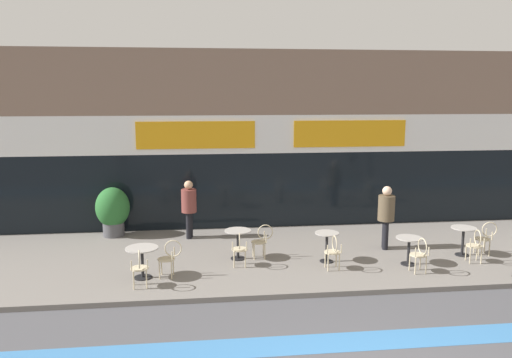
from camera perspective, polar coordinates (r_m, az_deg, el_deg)
name	(u,v)px	position (r m, az deg, el deg)	size (l,w,h in m)	color
sidewalk_slab	(289,255)	(13.70, 3.78, -8.68)	(40.00, 5.50, 0.12)	slate
storefront_facade	(266,137)	(17.72, 1.13, 4.79)	(40.00, 4.06, 5.74)	#7F6656
bike_lane_stripe	(336,342)	(9.48, 9.17, -17.95)	(36.00, 0.70, 0.01)	#3D7AB7
bistro_table_0	(142,256)	(12.04, -12.89, -8.58)	(0.76, 0.76, 0.74)	black
bistro_table_1	(238,238)	(13.05, -2.09, -6.81)	(0.69, 0.69, 0.77)	black
bistro_table_2	(327,241)	(12.95, 8.10, -7.06)	(0.62, 0.62, 0.77)	black
bistro_table_3	(409,245)	(13.21, 17.08, -7.26)	(0.66, 0.66, 0.71)	black
bistro_table_4	(463,236)	(14.41, 22.60, -5.99)	(0.65, 0.65, 0.77)	black
cafe_chair_0_near	(139,266)	(11.46, -13.18, -9.63)	(0.44, 0.59, 0.90)	beige
cafe_chair_0_side	(169,256)	(11.98, -9.88, -8.64)	(0.59, 0.44, 0.90)	beige
cafe_chair_1_near	(240,247)	(12.46, -1.89, -7.77)	(0.43, 0.59, 0.90)	beige
cafe_chair_1_side	(262,239)	(13.12, 0.66, -6.86)	(0.58, 0.41, 0.90)	beige
cafe_chair_2_near	(333,250)	(12.38, 8.83, -8.00)	(0.40, 0.57, 0.90)	beige
cafe_chair_3_near	(420,253)	(12.66, 18.24, -7.99)	(0.43, 0.59, 0.90)	beige
cafe_chair_4_near	(476,243)	(13.90, 23.81, -6.76)	(0.45, 0.60, 0.90)	beige
cafe_chair_4_side	(485,236)	(14.72, 24.75, -5.92)	(0.60, 0.44, 0.90)	beige
planter_pot	(113,210)	(15.65, -16.06, -3.43)	(1.01, 1.01, 1.49)	#4C4C51
pedestrian_near_end	(386,212)	(14.22, 14.66, -3.65)	(0.56, 0.56, 1.77)	black
pedestrian_far_end	(189,204)	(14.91, -7.67, -2.87)	(0.54, 0.54, 1.74)	black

